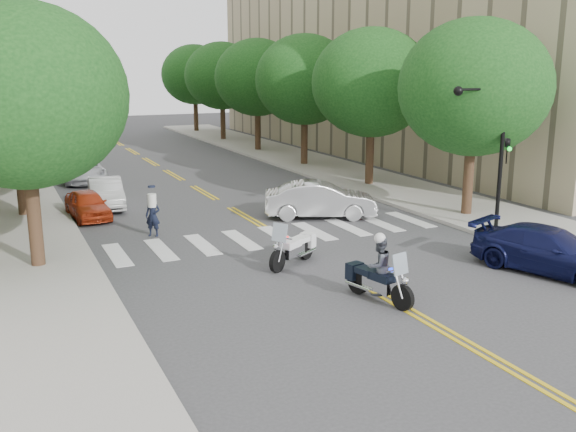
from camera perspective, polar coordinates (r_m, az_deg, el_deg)
ground at (r=19.50m, az=7.04°, el=-6.24°), size 140.00×140.00×0.00m
sidewalk_left at (r=38.07m, az=-24.09°, el=2.44°), size 5.00×60.00×0.15m
sidewalk_right at (r=42.71m, az=2.29°, el=4.65°), size 5.00×60.00×0.15m
building_right at (r=55.05m, az=16.56°, el=17.48°), size 26.00×44.00×22.00m
tree_l_0 at (r=21.57m, az=-22.50°, el=9.83°), size 6.40×6.40×8.45m
tree_l_1 at (r=29.56m, az=-23.33°, el=10.43°), size 6.40×6.40×8.45m
tree_l_2 at (r=37.55m, az=-23.80°, el=10.77°), size 6.40×6.40×8.45m
tree_l_3 at (r=45.55m, az=-24.11°, el=10.99°), size 6.40×6.40×8.45m
tree_r_0 at (r=28.50m, az=16.23°, el=10.91°), size 6.40×6.40×8.45m
tree_r_1 at (r=34.94m, az=7.46°, el=11.66°), size 6.40×6.40×8.45m
tree_r_2 at (r=41.92m, az=1.49°, el=12.02°), size 6.40×6.40×8.45m
tree_r_3 at (r=49.21m, az=-2.76°, el=12.20°), size 6.40×6.40×8.45m
tree_r_4 at (r=56.69m, az=-5.90°, el=12.29°), size 6.40×6.40×8.45m
tree_r_5 at (r=64.30m, az=-8.30°, el=12.33°), size 6.40×6.40×8.45m
traffic_signal_pole at (r=26.05m, az=17.77°, el=6.57°), size 2.82×0.42×6.00m
motorcycle_police at (r=18.16m, az=7.94°, el=-4.82°), size 0.96×2.41×1.98m
motorcycle_parked at (r=21.35m, az=0.67°, el=-2.85°), size 2.20×1.53×1.58m
officer_standing at (r=25.28m, az=-11.92°, el=0.01°), size 0.70×0.66×1.61m
convertible at (r=27.79m, az=2.89°, el=1.45°), size 5.06×3.46×1.58m
sedan_blue at (r=22.09m, az=22.25°, el=-2.86°), size 3.63×5.34×1.44m
parked_car_a at (r=28.96m, az=-17.40°, el=0.98°), size 1.78×3.73×1.23m
parked_car_b at (r=30.94m, az=-15.88°, el=1.97°), size 1.80×4.25×1.37m
parked_car_c at (r=38.20m, az=-17.72°, el=3.92°), size 2.46×5.00×1.37m
parked_car_d at (r=44.56m, az=-20.25°, el=4.86°), size 1.73×4.06×1.17m
parked_car_e at (r=49.45m, az=-20.79°, el=5.74°), size 1.82×4.29×1.45m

